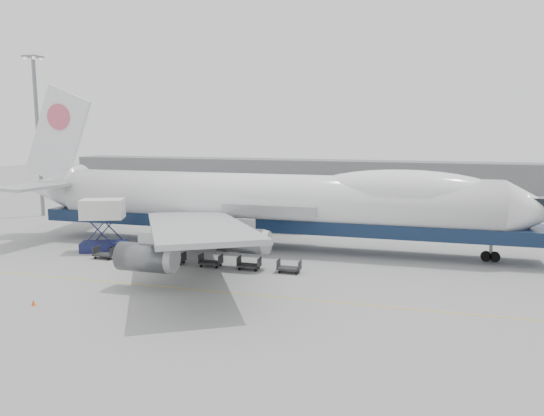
% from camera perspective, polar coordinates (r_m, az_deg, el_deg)
% --- Properties ---
extents(ground, '(260.00, 260.00, 0.00)m').
position_cam_1_polar(ground, '(53.19, -4.02, -7.03)').
color(ground, gray).
rests_on(ground, ground).
extents(apron_line, '(60.00, 0.15, 0.01)m').
position_cam_1_polar(apron_line, '(47.83, -6.49, -8.87)').
color(apron_line, gold).
rests_on(apron_line, ground).
extents(hangar, '(110.00, 8.00, 7.00)m').
position_cam_1_polar(hangar, '(121.76, 2.75, 3.58)').
color(hangar, slate).
rests_on(hangar, ground).
extents(floodlight_mast, '(2.40, 2.40, 25.43)m').
position_cam_1_polar(floodlight_mast, '(93.50, -23.91, 7.90)').
color(floodlight_mast, slate).
rests_on(floodlight_mast, ground).
extents(airliner, '(67.00, 55.30, 19.98)m').
position_cam_1_polar(airliner, '(63.05, 0.18, 0.71)').
color(airliner, white).
rests_on(airliner, ground).
extents(catering_truck, '(5.70, 4.74, 6.13)m').
position_cam_1_polar(catering_truck, '(64.62, -17.71, -1.47)').
color(catering_truck, '#181D4A').
rests_on(catering_truck, ground).
extents(traffic_cone, '(0.34, 0.34, 0.50)m').
position_cam_1_polar(traffic_cone, '(48.01, -24.29, -9.26)').
color(traffic_cone, '#FF530D').
rests_on(traffic_cone, ground).
extents(dolly_0, '(2.30, 1.35, 1.30)m').
position_cam_1_polar(dolly_0, '(61.54, -17.54, -4.73)').
color(dolly_0, '#2D2D30').
rests_on(dolly_0, ground).
extents(dolly_1, '(2.30, 1.35, 1.30)m').
position_cam_1_polar(dolly_1, '(59.37, -14.14, -5.07)').
color(dolly_1, '#2D2D30').
rests_on(dolly_1, ground).
extents(dolly_2, '(2.30, 1.35, 1.30)m').
position_cam_1_polar(dolly_2, '(57.42, -10.49, -5.42)').
color(dolly_2, '#2D2D30').
rests_on(dolly_2, ground).
extents(dolly_3, '(2.30, 1.35, 1.30)m').
position_cam_1_polar(dolly_3, '(55.72, -6.60, -5.77)').
color(dolly_3, '#2D2D30').
rests_on(dolly_3, ground).
extents(dolly_4, '(2.30, 1.35, 1.30)m').
position_cam_1_polar(dolly_4, '(54.30, -2.48, -6.10)').
color(dolly_4, '#2D2D30').
rests_on(dolly_4, ground).
extents(dolly_5, '(2.30, 1.35, 1.30)m').
position_cam_1_polar(dolly_5, '(53.16, 1.85, -6.42)').
color(dolly_5, '#2D2D30').
rests_on(dolly_5, ground).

